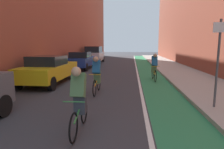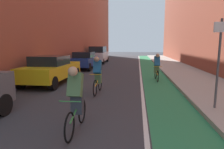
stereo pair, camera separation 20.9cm
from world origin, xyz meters
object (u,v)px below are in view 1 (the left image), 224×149
at_px(parked_sedan_blue, 81,60).
at_px(parked_suv_white, 94,54).
at_px(cyclist_lead, 79,99).
at_px(cyclist_mid, 97,75).
at_px(cyclist_trailing, 154,66).
at_px(parked_sedan_yellow_cab, 49,69).
at_px(street_sign_post, 218,56).

distance_m(parked_sedan_blue, parked_suv_white, 6.07).
distance_m(parked_suv_white, cyclist_lead, 18.62).
relative_size(parked_suv_white, cyclist_lead, 2.82).
height_order(parked_sedan_blue, cyclist_lead, cyclist_lead).
relative_size(cyclist_lead, cyclist_mid, 0.99).
bearing_deg(parked_suv_white, cyclist_trailing, -62.18).
height_order(parked_sedan_yellow_cab, street_sign_post, street_sign_post).
xyz_separation_m(parked_sedan_yellow_cab, cyclist_trailing, (5.86, 1.54, 0.06)).
distance_m(parked_suv_white, cyclist_mid, 14.89).
distance_m(cyclist_mid, street_sign_post, 4.64).
height_order(parked_suv_white, cyclist_lead, parked_suv_white).
bearing_deg(parked_sedan_blue, street_sign_post, -55.49).
xyz_separation_m(parked_suv_white, cyclist_mid, (3.01, -14.59, -0.21)).
xyz_separation_m(cyclist_lead, cyclist_trailing, (2.59, 7.23, 0.04)).
height_order(parked_sedan_blue, cyclist_mid, cyclist_mid).
relative_size(parked_sedan_yellow_cab, cyclist_mid, 2.66).
distance_m(parked_sedan_yellow_cab, cyclist_lead, 6.56).
height_order(cyclist_mid, street_sign_post, street_sign_post).
height_order(cyclist_lead, street_sign_post, street_sign_post).
height_order(cyclist_trailing, street_sign_post, street_sign_post).
bearing_deg(parked_sedan_blue, cyclist_lead, -75.05).
distance_m(parked_sedan_yellow_cab, parked_suv_white, 12.64).
xyz_separation_m(cyclist_lead, cyclist_mid, (-0.27, 3.74, 0.00)).
distance_m(parked_sedan_yellow_cab, parked_sedan_blue, 6.57).
bearing_deg(parked_sedan_blue, parked_suv_white, 89.99).
relative_size(parked_sedan_yellow_cab, parked_sedan_blue, 1.06).
relative_size(parked_sedan_blue, parked_suv_white, 0.90).
distance_m(cyclist_mid, cyclist_trailing, 4.50).
bearing_deg(parked_sedan_blue, parked_sedan_yellow_cab, -90.00).
bearing_deg(cyclist_mid, parked_sedan_blue, 109.44).
bearing_deg(street_sign_post, cyclist_lead, -154.27).
bearing_deg(cyclist_trailing, cyclist_lead, -109.69).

